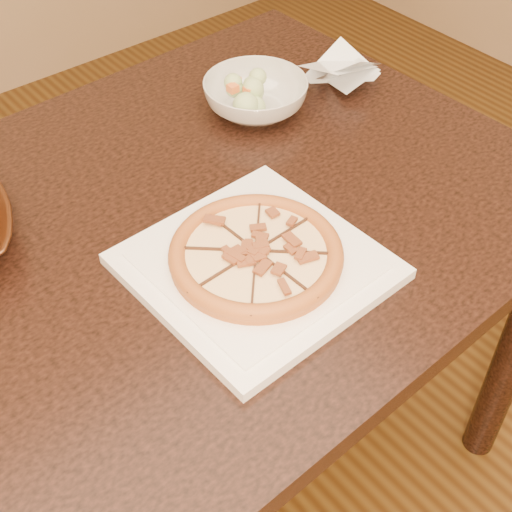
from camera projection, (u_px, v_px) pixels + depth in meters
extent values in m
cube|color=#341D0A|center=(280.00, 511.00, 1.58)|extent=(4.00, 4.00, 0.02)
cube|color=black|center=(136.00, 252.00, 1.11)|extent=(1.43, 0.95, 0.04)
cylinder|color=black|center=(279.00, 175.00, 1.85)|extent=(0.07, 0.07, 0.71)
cube|color=white|center=(256.00, 266.00, 1.04)|extent=(0.34, 0.34, 0.02)
cube|color=white|center=(256.00, 261.00, 1.04)|extent=(0.29, 0.29, 0.00)
cylinder|color=#B1601F|center=(256.00, 257.00, 1.03)|extent=(0.25, 0.25, 0.01)
torus|color=#B1601F|center=(256.00, 253.00, 1.03)|extent=(0.25, 0.25, 0.03)
cylinder|color=#FAE1B2|center=(256.00, 254.00, 1.03)|extent=(0.20, 0.20, 0.01)
cube|color=#321C11|center=(256.00, 251.00, 1.02)|extent=(0.01, 0.25, 0.01)
cube|color=#321C11|center=(256.00, 251.00, 1.02)|extent=(0.19, 0.17, 0.01)
cube|color=#321C11|center=(256.00, 251.00, 1.02)|extent=(0.25, 0.01, 0.01)
cube|color=#321C11|center=(256.00, 251.00, 1.02)|extent=(0.17, 0.19, 0.01)
cube|color=brown|center=(265.00, 244.00, 1.03)|extent=(0.02, 0.02, 0.00)
cube|color=brown|center=(272.00, 234.00, 1.05)|extent=(0.03, 0.02, 0.00)
cube|color=brown|center=(273.00, 222.00, 1.06)|extent=(0.03, 0.02, 0.00)
cube|color=brown|center=(259.00, 238.00, 1.04)|extent=(0.03, 0.03, 0.00)
cube|color=brown|center=(254.00, 227.00, 1.06)|extent=(0.03, 0.03, 0.00)
cube|color=brown|center=(243.00, 218.00, 1.07)|extent=(0.02, 0.03, 0.00)
cube|color=brown|center=(245.00, 236.00, 1.04)|extent=(0.02, 0.03, 0.00)
cube|color=brown|center=(231.00, 230.00, 1.05)|extent=(0.02, 0.02, 0.00)
cube|color=brown|center=(212.00, 228.00, 1.05)|extent=(0.02, 0.03, 0.00)
cube|color=brown|center=(231.00, 242.00, 1.03)|extent=(0.02, 0.03, 0.00)
cube|color=brown|center=(213.00, 245.00, 1.03)|extent=(0.03, 0.03, 0.00)
cube|color=brown|center=(240.00, 250.00, 1.02)|extent=(0.03, 0.03, 0.00)
cube|color=brown|center=(225.00, 256.00, 1.01)|extent=(0.03, 0.02, 0.00)
cube|color=brown|center=(213.00, 266.00, 1.00)|extent=(0.03, 0.02, 0.00)
cube|color=brown|center=(240.00, 259.00, 1.01)|extent=(0.02, 0.02, 0.00)
cube|color=brown|center=(234.00, 271.00, 0.99)|extent=(0.03, 0.02, 0.00)
cube|color=brown|center=(235.00, 285.00, 0.97)|extent=(0.03, 0.02, 0.00)
cube|color=brown|center=(252.00, 267.00, 1.00)|extent=(0.03, 0.03, 0.00)
cube|color=brown|center=(259.00, 280.00, 0.98)|extent=(0.03, 0.03, 0.00)
cube|color=brown|center=(260.00, 259.00, 1.01)|extent=(0.02, 0.03, 0.00)
cube|color=brown|center=(271.00, 268.00, 0.99)|extent=(0.02, 0.03, 0.00)
cube|color=brown|center=(288.00, 274.00, 0.99)|extent=(0.02, 0.02, 0.00)
cube|color=brown|center=(272.00, 257.00, 1.01)|extent=(0.02, 0.03, 0.00)
cube|color=brown|center=(289.00, 259.00, 1.01)|extent=(0.02, 0.03, 0.00)
cube|color=brown|center=(307.00, 255.00, 1.01)|extent=(0.03, 0.03, 0.00)
cube|color=brown|center=(280.00, 249.00, 1.02)|extent=(0.03, 0.03, 0.00)
cube|color=brown|center=(294.00, 242.00, 1.03)|extent=(0.03, 0.02, 0.00)
cube|color=brown|center=(304.00, 231.00, 1.05)|extent=(0.03, 0.02, 0.00)
imported|color=silver|center=(256.00, 96.00, 1.34)|extent=(0.21, 0.21, 0.06)
sphere|color=beige|center=(256.00, 73.00, 1.30)|extent=(0.04, 0.04, 0.04)
sphere|color=beige|center=(257.00, 68.00, 1.32)|extent=(0.04, 0.04, 0.04)
sphere|color=beige|center=(246.00, 64.00, 1.33)|extent=(0.04, 0.04, 0.04)
sphere|color=beige|center=(250.00, 72.00, 1.31)|extent=(0.04, 0.04, 0.04)
sphere|color=beige|center=(241.00, 76.00, 1.30)|extent=(0.04, 0.04, 0.04)
sphere|color=beige|center=(255.00, 73.00, 1.30)|extent=(0.04, 0.04, 0.04)
sphere|color=beige|center=(257.00, 79.00, 1.29)|extent=(0.04, 0.04, 0.04)
sphere|color=beige|center=(272.00, 80.00, 1.28)|extent=(0.04, 0.04, 0.04)
sphere|color=beige|center=(262.00, 73.00, 1.30)|extent=(0.04, 0.04, 0.04)
cube|color=orange|center=(259.00, 69.00, 1.33)|extent=(0.02, 0.02, 0.01)
cube|color=orange|center=(240.00, 80.00, 1.30)|extent=(0.02, 0.02, 0.01)
cube|color=orange|center=(268.00, 83.00, 1.29)|extent=(0.02, 0.02, 0.01)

